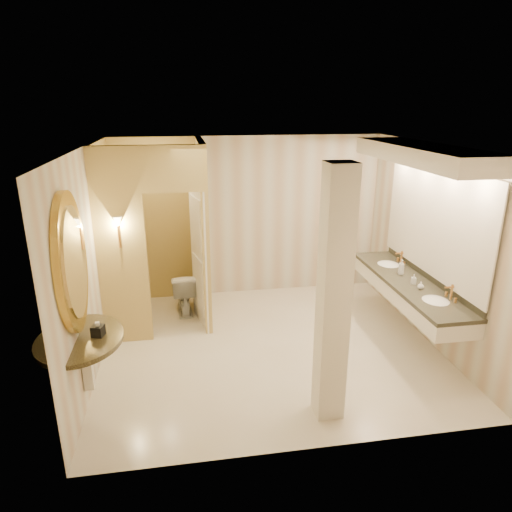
% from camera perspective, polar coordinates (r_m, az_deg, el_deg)
% --- Properties ---
extents(floor, '(4.50, 4.50, 0.00)m').
position_cam_1_polar(floor, '(6.44, 1.72, -11.20)').
color(floor, '#EFE4CE').
rests_on(floor, ground).
extents(ceiling, '(4.50, 4.50, 0.00)m').
position_cam_1_polar(ceiling, '(5.61, 2.00, 13.47)').
color(ceiling, silver).
rests_on(ceiling, wall_back).
extents(wall_back, '(4.50, 0.02, 2.70)m').
position_cam_1_polar(wall_back, '(7.78, -1.00, 4.87)').
color(wall_back, beige).
rests_on(wall_back, floor).
extents(wall_front, '(4.50, 0.02, 2.70)m').
position_cam_1_polar(wall_front, '(4.09, 7.31, -8.51)').
color(wall_front, beige).
rests_on(wall_front, floor).
extents(wall_left, '(0.02, 4.00, 2.70)m').
position_cam_1_polar(wall_left, '(5.90, -20.13, -0.87)').
color(wall_left, beige).
rests_on(wall_left, floor).
extents(wall_right, '(0.02, 4.00, 2.70)m').
position_cam_1_polar(wall_right, '(6.68, 21.15, 1.24)').
color(wall_right, beige).
rests_on(wall_right, floor).
extents(toilet_closet, '(1.50, 1.55, 2.70)m').
position_cam_1_polar(toilet_closet, '(6.70, -9.17, 2.66)').
color(toilet_closet, '#DBBE72').
rests_on(toilet_closet, floor).
extents(wall_sconce, '(0.14, 0.14, 0.42)m').
position_cam_1_polar(wall_sconce, '(6.14, -16.87, 3.97)').
color(wall_sconce, '#B77D3A').
rests_on(wall_sconce, toilet_closet).
extents(vanity, '(0.75, 2.70, 2.09)m').
position_cam_1_polar(vanity, '(6.43, 19.58, 3.38)').
color(vanity, white).
rests_on(vanity, floor).
extents(console_shelf, '(1.11, 1.11, 2.01)m').
position_cam_1_polar(console_shelf, '(4.98, -21.65, -4.61)').
color(console_shelf, black).
rests_on(console_shelf, floor).
extents(pillar, '(0.29, 0.29, 2.70)m').
position_cam_1_polar(pillar, '(4.64, 9.68, -5.24)').
color(pillar, white).
rests_on(pillar, floor).
extents(tissue_box, '(0.15, 0.15, 0.12)m').
position_cam_1_polar(tissue_box, '(5.12, -19.15, -8.81)').
color(tissue_box, black).
rests_on(tissue_box, console_shelf).
extents(toilet, '(0.43, 0.69, 0.68)m').
position_cam_1_polar(toilet, '(7.36, -9.06, -4.50)').
color(toilet, white).
rests_on(toilet, floor).
extents(soap_bottle_a, '(0.08, 0.08, 0.13)m').
position_cam_1_polar(soap_bottle_a, '(6.51, 19.11, -2.76)').
color(soap_bottle_a, beige).
rests_on(soap_bottle_a, vanity).
extents(soap_bottle_b, '(0.11, 0.11, 0.10)m').
position_cam_1_polar(soap_bottle_b, '(6.37, 19.90, -3.48)').
color(soap_bottle_b, silver).
rests_on(soap_bottle_b, vanity).
extents(soap_bottle_c, '(0.10, 0.10, 0.22)m').
position_cam_1_polar(soap_bottle_c, '(6.79, 17.71, -1.32)').
color(soap_bottle_c, '#C6B28C').
rests_on(soap_bottle_c, vanity).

